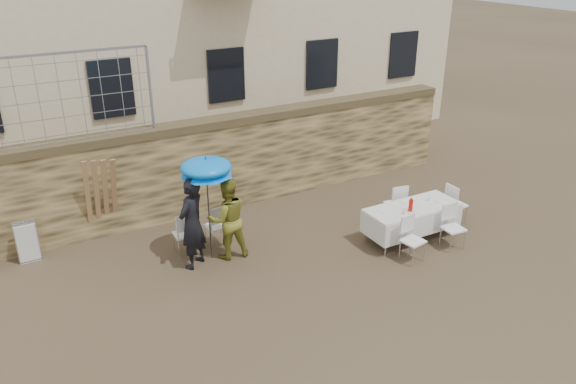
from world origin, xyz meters
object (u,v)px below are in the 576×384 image
couple_chair_left (184,233)px  table_chair_front_right (454,227)px  woman_dress (228,219)px  soda_bottle (411,205)px  man_suit (192,223)px  couple_chair_right (216,225)px  table_chair_side (456,203)px  table_chair_back (395,203)px  chair_stack_right (27,240)px  table_chair_front_left (413,240)px  banquet_table (413,208)px  umbrella (206,170)px

couple_chair_left → table_chair_front_right: same height
woman_dress → soda_bottle: size_ratio=6.61×
man_suit → couple_chair_right: size_ratio=1.98×
couple_chair_left → table_chair_side: (5.93, -1.68, 0.00)m
table_chair_back → chair_stack_right: table_chair_back is taller
table_chair_front_left → table_chair_side: same height
table_chair_back → soda_bottle: bearing=77.8°
soda_bottle → table_chair_side: soda_bottle is taller
banquet_table → table_chair_front_right: bearing=-56.3°
banquet_table → umbrella: bearing=162.1°
man_suit → woman_dress: 0.76m
umbrella → man_suit: bearing=-166.0°
umbrella → couple_chair_right: size_ratio=2.15×
couple_chair_left → couple_chair_right: bearing=-177.6°
couple_chair_left → chair_stack_right: (-2.87, 1.30, -0.02)m
man_suit → umbrella: (0.40, 0.10, 1.00)m
man_suit → table_chair_side: size_ratio=1.98×
woman_dress → couple_chair_right: bearing=-78.9°
banquet_table → couple_chair_right: bearing=155.0°
table_chair_front_right → table_chair_side: (0.90, 0.85, 0.00)m
table_chair_back → table_chair_side: (1.20, -0.70, 0.00)m
woman_dress → soda_bottle: (3.58, -1.38, 0.05)m
man_suit → umbrella: size_ratio=0.92×
table_chair_front_left → table_chair_front_right: bearing=-9.4°
soda_bottle → chair_stack_right: size_ratio=0.28×
man_suit → banquet_table: (4.53, -1.23, -0.22)m
table_chair_front_right → chair_stack_right: bearing=157.5°
couple_chair_right → table_chair_back: size_ratio=1.00×
man_suit → banquet_table: man_suit is taller
soda_bottle → table_chair_back: 1.11m
woman_dress → table_chair_front_left: bearing=153.9°
couple_chair_right → soda_bottle: bearing=150.7°
umbrella → chair_stack_right: size_ratio=2.24×
man_suit → table_chair_front_left: bearing=117.0°
chair_stack_right → couple_chair_right: bearing=-20.0°
table_chair_back → table_chair_side: size_ratio=1.00×
couple_chair_right → table_chair_front_left: bearing=140.6°
umbrella → table_chair_back: umbrella is taller
woman_dress → chair_stack_right: size_ratio=1.87×
man_suit → table_chair_side: 6.05m
couple_chair_right → soda_bottle: soda_bottle is taller
man_suit → table_chair_back: (4.73, -0.43, -0.47)m
umbrella → table_chair_front_left: umbrella is taller
couple_chair_right → table_chair_front_right: (4.33, -2.53, 0.00)m
soda_bottle → table_chair_back: (0.40, 0.95, -0.43)m
couple_chair_right → table_chair_front_left: size_ratio=1.00×
table_chair_side → couple_chair_left: bearing=73.5°
soda_bottle → chair_stack_right: soda_bottle is taller
man_suit → chair_stack_right: (-2.87, 1.85, -0.49)m
woman_dress → couple_chair_left: bearing=-30.4°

